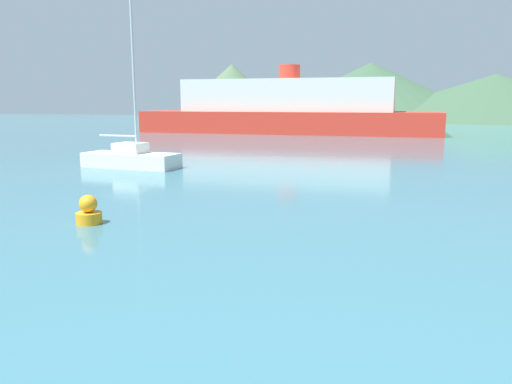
# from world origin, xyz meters

# --- Properties ---
(sailboat_inner) EXTENTS (5.32, 2.18, 10.18)m
(sailboat_inner) POSITION_xyz_m (-9.67, 25.39, 0.55)
(sailboat_inner) COLOR white
(sailboat_inner) RESTS_ON ground_plane
(ferry_distant) EXTENTS (32.95, 10.00, 7.48)m
(ferry_distant) POSITION_xyz_m (-8.67, 57.81, 2.59)
(ferry_distant) COLOR red
(ferry_distant) RESTS_ON ground_plane
(buoy_marker) EXTENTS (0.73, 0.73, 0.84)m
(buoy_marker) POSITION_xyz_m (-4.27, 14.01, 0.35)
(buoy_marker) COLOR orange
(buoy_marker) RESTS_ON ground_plane
(hill_west) EXTENTS (26.48, 26.48, 11.46)m
(hill_west) POSITION_xyz_m (-33.12, 107.08, 5.73)
(hill_west) COLOR #4C6647
(hill_west) RESTS_ON ground_plane
(hill_central) EXTENTS (49.89, 49.89, 11.65)m
(hill_central) POSITION_xyz_m (-3.92, 113.78, 5.83)
(hill_central) COLOR #38563D
(hill_central) RESTS_ON ground_plane
(hill_east) EXTENTS (55.85, 55.85, 8.74)m
(hill_east) POSITION_xyz_m (20.14, 110.76, 4.37)
(hill_east) COLOR #38563D
(hill_east) RESTS_ON ground_plane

